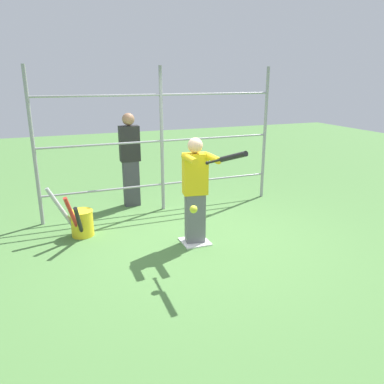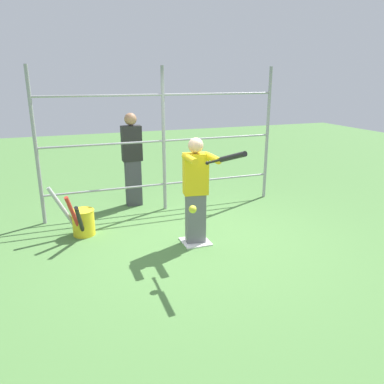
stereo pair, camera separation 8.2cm
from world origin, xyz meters
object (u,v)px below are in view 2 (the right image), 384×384
Objects in this scene: batter at (196,188)px; bat_bucket at (82,221)px; bystander_behind_fence at (132,158)px; softball_in_flight at (193,209)px; baseball_bat_swinging at (229,158)px.

batter is 1.89m from bat_bucket.
bat_bucket is at bearing 47.89° from bystander_behind_fence.
batter is at bearing 103.68° from bystander_behind_fence.
baseball_bat_swinging is at bearing 179.45° from softball_in_flight.
bat_bucket is (1.56, -0.87, -0.62)m from batter.
baseball_bat_swinging is (-0.09, 0.85, 0.60)m from batter.
batter reaches higher than softball_in_flight.
batter reaches higher than bat_bucket.
baseball_bat_swinging is 0.75m from softball_in_flight.
baseball_bat_swinging is 3.00m from bystander_behind_fence.
baseball_bat_swinging is 0.44× the size of bystander_behind_fence.
bystander_behind_fence is (0.13, -2.89, 0.05)m from softball_in_flight.
batter is at bearing 150.91° from bat_bucket.
bystander_behind_fence reaches higher than baseball_bat_swinging.
baseball_bat_swinging is at bearing 96.14° from batter.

